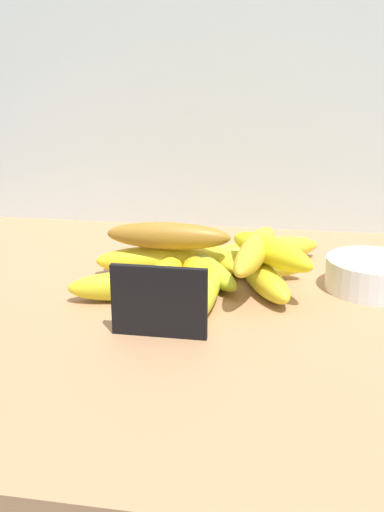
% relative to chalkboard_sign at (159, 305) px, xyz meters
% --- Properties ---
extents(counter_top, '(1.10, 0.76, 0.03)m').
position_rel_chalkboard_sign_xyz_m(counter_top, '(0.02, 0.11, -0.05)').
color(counter_top, '#AF7C54').
rests_on(counter_top, ground).
extents(back_wall, '(1.30, 0.02, 0.70)m').
position_rel_chalkboard_sign_xyz_m(back_wall, '(0.02, 0.50, 0.28)').
color(back_wall, silver).
rests_on(back_wall, ground).
extents(chalkboard_sign, '(0.11, 0.02, 0.08)m').
position_rel_chalkboard_sign_xyz_m(chalkboard_sign, '(0.00, 0.00, 0.00)').
color(chalkboard_sign, black).
rests_on(chalkboard_sign, counter_top).
extents(fruit_bowl, '(0.13, 0.13, 0.04)m').
position_rel_chalkboard_sign_xyz_m(fruit_bowl, '(0.26, 0.19, -0.02)').
color(fruit_bowl, white).
rests_on(fruit_bowl, counter_top).
extents(banana_0, '(0.04, 0.17, 0.03)m').
position_rel_chalkboard_sign_xyz_m(banana_0, '(0.04, 0.09, -0.02)').
color(banana_0, gold).
rests_on(banana_0, counter_top).
extents(banana_1, '(0.06, 0.15, 0.04)m').
position_rel_chalkboard_sign_xyz_m(banana_1, '(-0.03, 0.14, -0.02)').
color(banana_1, yellow).
rests_on(banana_1, counter_top).
extents(banana_2, '(0.10, 0.18, 0.04)m').
position_rel_chalkboard_sign_xyz_m(banana_2, '(0.02, 0.16, -0.02)').
color(banana_2, yellow).
rests_on(banana_2, counter_top).
extents(banana_3, '(0.19, 0.05, 0.04)m').
position_rel_chalkboard_sign_xyz_m(banana_3, '(0.07, 0.22, -0.02)').
color(banana_3, yellow).
rests_on(banana_3, counter_top).
extents(banana_4, '(0.19, 0.14, 0.04)m').
position_rel_chalkboard_sign_xyz_m(banana_4, '(0.10, 0.27, -0.02)').
color(banana_4, yellow).
rests_on(banana_4, counter_top).
extents(banana_5, '(0.14, 0.18, 0.04)m').
position_rel_chalkboard_sign_xyz_m(banana_5, '(0.02, 0.20, -0.02)').
color(banana_5, '#AFBF27').
rests_on(banana_5, counter_top).
extents(banana_6, '(0.13, 0.16, 0.04)m').
position_rel_chalkboard_sign_xyz_m(banana_6, '(0.02, 0.26, -0.02)').
color(banana_6, yellow).
rests_on(banana_6, counter_top).
extents(banana_7, '(0.16, 0.08, 0.04)m').
position_rel_chalkboard_sign_xyz_m(banana_7, '(-0.06, 0.10, -0.02)').
color(banana_7, yellow).
rests_on(banana_7, counter_top).
extents(banana_8, '(0.20, 0.08, 0.04)m').
position_rel_chalkboard_sign_xyz_m(banana_8, '(-0.04, 0.20, -0.02)').
color(banana_8, yellow).
rests_on(banana_8, counter_top).
extents(banana_9, '(0.10, 0.16, 0.04)m').
position_rel_chalkboard_sign_xyz_m(banana_9, '(0.11, 0.15, -0.02)').
color(banana_9, yellow).
rests_on(banana_9, counter_top).
extents(banana_10, '(0.13, 0.16, 0.04)m').
position_rel_chalkboard_sign_xyz_m(banana_10, '(-0.04, 0.24, -0.02)').
color(banana_10, '#A2811A').
rests_on(banana_10, counter_top).
extents(banana_11, '(0.13, 0.15, 0.04)m').
position_rel_chalkboard_sign_xyz_m(banana_11, '(0.12, 0.16, 0.02)').
color(banana_11, yellow).
rests_on(banana_11, banana_9).
extents(banana_12, '(0.07, 0.21, 0.04)m').
position_rel_chalkboard_sign_xyz_m(banana_12, '(0.10, 0.16, 0.02)').
color(banana_12, gold).
rests_on(banana_12, banana_9).
extents(banana_13, '(0.18, 0.04, 0.04)m').
position_rel_chalkboard_sign_xyz_m(banana_13, '(-0.03, 0.19, 0.03)').
color(banana_13, '#A16E24').
rests_on(banana_13, banana_8).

